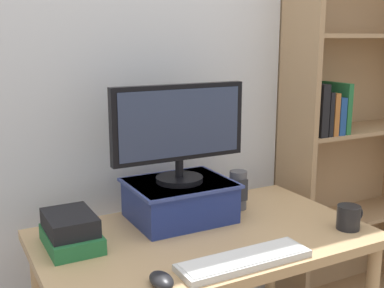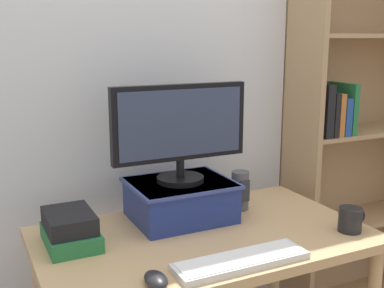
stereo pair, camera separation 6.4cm
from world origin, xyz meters
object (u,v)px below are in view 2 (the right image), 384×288
Objects in this scene: computer_monitor at (180,129)px; desk_speaker at (240,190)px; riser_box at (180,199)px; keyboard at (241,261)px; coffee_mug at (351,219)px; computer_mouse at (156,279)px; desk at (204,255)px; bookshelf_unit at (356,129)px; book_stack at (70,229)px.

desk_speaker is at bearing -1.81° from computer_monitor.
computer_monitor is at bearing -90.00° from riser_box.
computer_monitor reaches higher than keyboard.
keyboard is 2.77× the size of desk_speaker.
computer_mouse is at bearing -175.84° from coffee_mug.
computer_mouse is 0.80m from coffee_mug.
computer_monitor is 0.63m from computer_mouse.
computer_mouse is at bearing -137.45° from desk.
keyboard is at bearing -88.91° from computer_monitor.
desk is 2.68× the size of keyboard.
desk is at bearing -85.15° from riser_box.
riser_box is (-1.08, -0.18, -0.16)m from bookshelf_unit.
bookshelf_unit is 16.36× the size of coffee_mug.
computer_mouse is at bearing -141.53° from desk_speaker.
computer_monitor is at bearing 6.98° from book_stack.
desk_speaker is at bearing 59.05° from keyboard.
coffee_mug is 0.46m from desk_speaker.
coffee_mug is (0.52, -0.39, -0.32)m from computer_monitor.
desk is 1.17m from bookshelf_unit.
desk_speaker is (-0.25, 0.38, 0.04)m from coffee_mug.
desk is 0.63× the size of bookshelf_unit.
computer_mouse is 0.42× the size of book_stack.
computer_monitor is at bearing -170.37° from bookshelf_unit.
coffee_mug is at bearing -57.10° from desk_speaker.
riser_box is 3.42× the size of coffee_mug.
coffee_mug is (0.50, -0.22, 0.13)m from desk.
book_stack is 0.72m from desk_speaker.
bookshelf_unit reaches higher than book_stack.
computer_monitor is 5.25× the size of computer_mouse.
keyboard is at bearing -40.57° from book_stack.
desk_speaker reaches higher than book_stack.
coffee_mug is at bearing 6.07° from keyboard.
computer_monitor is 0.39m from desk_speaker.
computer_monitor is 0.55m from book_stack.
computer_monitor is 4.69× the size of coffee_mug.
desk is 11.61× the size of computer_mouse.
keyboard is at bearing -88.91° from riser_box.
coffee_mug is (0.51, 0.05, 0.03)m from keyboard.
keyboard is at bearing 0.83° from computer_mouse.
coffee_mug reaches higher than keyboard.
bookshelf_unit is 1.11m from computer_monitor.
bookshelf_unit is at bearing 24.81° from computer_mouse.
coffee_mug is 0.71× the size of desk_speaker.
desk is at bearing 156.72° from coffee_mug.
coffee_mug reaches higher than desk.
book_stack reaches higher than computer_mouse.
bookshelf_unit is at bearing 8.86° from book_stack.
coffee_mug is (0.96, -0.34, -0.01)m from book_stack.
keyboard is at bearing -120.95° from desk_speaker.
bookshelf_unit is (1.07, 0.36, 0.33)m from desk.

